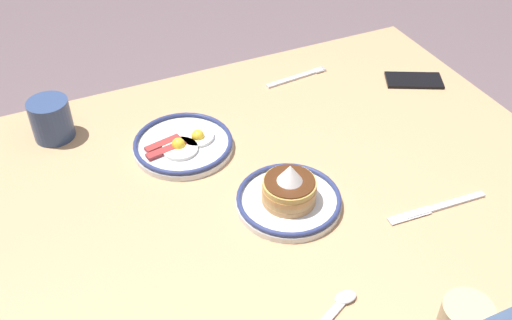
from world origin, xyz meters
The scene contains 8 objects.
dining_table centered at (0.00, 0.00, 0.65)m, with size 1.21×0.96×0.74m.
plate_near_main centered at (0.16, -0.18, 0.75)m, with size 0.22×0.22×0.04m.
plate_center_pancakes centered at (0.03, 0.08, 0.76)m, with size 0.21×0.21×0.10m.
coffee_mug centered at (0.42, -0.35, 0.78)m, with size 0.09×0.12×0.09m.
cell_phone centered at (-0.47, -0.20, 0.74)m, with size 0.14×0.07×0.01m, color black.
fork_near centered at (-0.20, -0.34, 0.74)m, with size 0.18×0.03×0.01m.
butter_knife centered at (-0.23, 0.21, 0.74)m, with size 0.22×0.03×0.01m.
tea_spoon centered at (0.09, 0.34, 0.74)m, with size 0.18×0.10×0.01m.
Camera 1 is at (0.44, 0.83, 1.56)m, focal length 41.48 mm.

